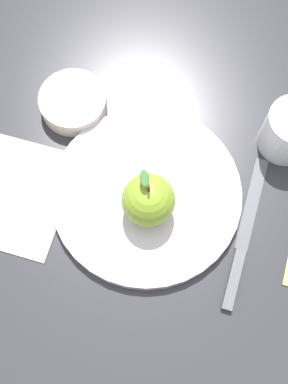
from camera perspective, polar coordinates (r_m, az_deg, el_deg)
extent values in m
plane|color=#2D2D33|center=(0.68, 1.02, -2.19)|extent=(2.40, 2.40, 0.00)
cylinder|color=silver|center=(0.68, 0.00, -0.33)|extent=(0.27, 0.27, 0.02)
torus|color=silver|center=(0.68, 0.00, -0.21)|extent=(0.27, 0.27, 0.01)
sphere|color=#8CB22D|center=(0.63, 0.39, -0.67)|extent=(0.07, 0.07, 0.07)
cylinder|color=#4C3319|center=(0.59, 0.42, 0.66)|extent=(0.00, 0.00, 0.02)
ellipsoid|color=#386628|center=(0.59, 0.05, 1.67)|extent=(0.03, 0.02, 0.00)
cylinder|color=silver|center=(0.74, -8.36, 10.44)|extent=(0.10, 0.10, 0.03)
torus|color=silver|center=(0.73, -8.48, 10.88)|extent=(0.10, 0.10, 0.01)
cylinder|color=#B7AF9F|center=(0.74, -8.46, 10.80)|extent=(0.08, 0.08, 0.01)
cube|color=#59595E|center=(0.70, 12.67, -1.29)|extent=(0.12, 0.10, 0.00)
cube|color=#59595E|center=(0.66, 10.59, -10.10)|extent=(0.07, 0.06, 0.01)
cube|color=beige|center=(0.71, -14.44, -0.36)|extent=(0.21, 0.21, 0.00)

